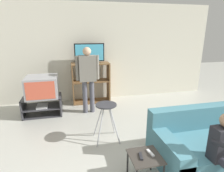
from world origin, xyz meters
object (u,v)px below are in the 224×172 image
object	(u,v)px
media_shelf	(91,83)
couch	(211,144)
tv_stand	(43,106)
folding_stool	(106,111)
television_main	(42,87)
snack_table	(145,159)
remote_control_white	(150,153)
person_standing_adult	(88,74)
television_flat	(89,54)
remote_control_black	(141,156)

from	to	relation	value
media_shelf	couch	size ratio (longest dim) A/B	0.62
tv_stand	folding_stool	world-z (taller)	folding_stool
television_main	couch	world-z (taller)	television_main
media_shelf	snack_table	xyz separation A→B (m)	(0.31, -2.99, -0.23)
media_shelf	tv_stand	bearing A→B (deg)	-155.19
remote_control_white	person_standing_adult	size ratio (longest dim) A/B	0.09
tv_stand	couch	xyz separation A→B (m)	(2.64, -2.26, 0.04)
television_flat	couch	bearing A→B (deg)	-62.75
couch	television_main	bearing A→B (deg)	138.97
media_shelf	television_flat	bearing A→B (deg)	130.54
media_shelf	remote_control_black	distance (m)	3.01
television_main	tv_stand	bearing A→B (deg)	-151.11
couch	tv_stand	bearing A→B (deg)	139.48
remote_control_white	couch	bearing A→B (deg)	0.26
television_main	snack_table	bearing A→B (deg)	-58.93
snack_table	person_standing_adult	size ratio (longest dim) A/B	0.25
snack_table	remote_control_black	world-z (taller)	remote_control_black
couch	folding_stool	bearing A→B (deg)	148.30
folding_stool	remote_control_black	xyz separation A→B (m)	(0.22, -1.06, -0.17)
media_shelf	folding_stool	xyz separation A→B (m)	(0.03, -1.94, 0.00)
media_shelf	snack_table	size ratio (longest dim) A/B	2.74
television_main	couch	bearing A→B (deg)	-41.03
television_main	folding_stool	size ratio (longest dim) A/B	0.99
television_main	remote_control_black	xyz separation A→B (m)	(1.42, -2.46, -0.28)
tv_stand	folding_stool	xyz separation A→B (m)	(1.22, -1.38, 0.34)
media_shelf	remote_control_white	bearing A→B (deg)	-82.49
folding_stool	remote_control_black	size ratio (longest dim) A/B	4.76
television_flat	snack_table	size ratio (longest dim) A/B	1.95
folding_stool	snack_table	distance (m)	1.12
snack_table	remote_control_white	world-z (taller)	remote_control_white
couch	snack_table	bearing A→B (deg)	-170.87
folding_stool	remote_control_white	bearing A→B (deg)	-70.47
folding_stool	remote_control_black	distance (m)	1.10
television_main	remote_control_black	world-z (taller)	television_main
snack_table	remote_control_white	distance (m)	0.11
media_shelf	folding_stool	size ratio (longest dim) A/B	1.57
snack_table	couch	bearing A→B (deg)	9.13
media_shelf	remote_control_white	size ratio (longest dim) A/B	7.48
folding_stool	couch	bearing A→B (deg)	-31.70
remote_control_black	remote_control_white	distance (m)	0.15
television_flat	couch	xyz separation A→B (m)	(1.45, -2.82, -1.06)
television_flat	remote_control_white	world-z (taller)	television_flat
tv_stand	folding_stool	distance (m)	1.88
snack_table	folding_stool	bearing A→B (deg)	105.07
television_flat	remote_control_white	size ratio (longest dim) A/B	5.32
couch	remote_control_white	bearing A→B (deg)	-171.70
television_flat	couch	distance (m)	3.35
folding_stool	couch	xyz separation A→B (m)	(1.42, -0.88, -0.30)
folding_stool	remote_control_black	world-z (taller)	folding_stool
television_flat	snack_table	bearing A→B (deg)	-83.89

